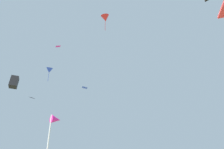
% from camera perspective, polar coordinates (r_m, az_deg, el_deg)
% --- Properties ---
extents(distant_kite_red_low_left, '(1.11, 1.08, 2.13)m').
position_cam_1_polar(distant_kite_red_low_left, '(22.46, -1.92, 15.60)').
color(distant_kite_red_low_left, red).
extents(distant_kite_black_high_right, '(0.99, 0.91, 0.52)m').
position_cam_1_polar(distant_kite_black_high_right, '(36.17, -21.66, -6.09)').
color(distant_kite_black_high_right, black).
extents(distant_kite_magenta_overhead_distant, '(0.85, 0.87, 0.30)m').
position_cam_1_polar(distant_kite_magenta_overhead_distant, '(29.93, -15.04, 7.75)').
color(distant_kite_magenta_overhead_distant, '#DB2393').
extents(distant_kite_blue_far_center, '(1.47, 1.60, 2.55)m').
position_cam_1_polar(distant_kite_blue_far_center, '(34.98, -17.30, 1.14)').
color(distant_kite_blue_far_center, blue).
extents(distant_kite_black_high_left, '(1.15, 1.24, 1.46)m').
position_cam_1_polar(distant_kite_black_high_left, '(25.28, -25.97, -1.94)').
color(distant_kite_black_high_left, black).
extents(distant_kite_blue_mid_left, '(0.57, 0.57, 0.14)m').
position_cam_1_polar(distant_kite_blue_mid_left, '(17.16, -7.69, -3.64)').
color(distant_kite_blue_mid_left, blue).
extents(marker_flag, '(0.30, 0.24, 1.91)m').
position_cam_1_polar(marker_flag, '(6.20, -15.95, -13.31)').
color(marker_flag, silver).
rests_on(marker_flag, ground).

